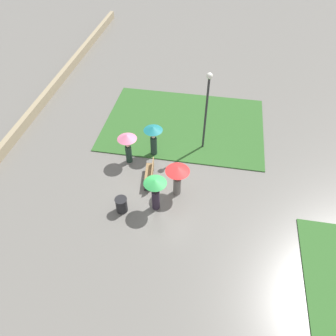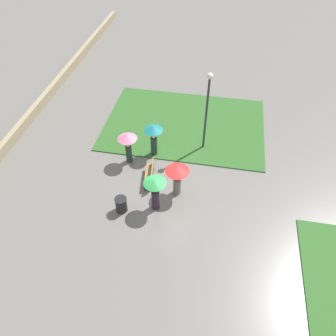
{
  "view_description": "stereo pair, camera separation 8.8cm",
  "coord_description": "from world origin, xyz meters",
  "px_view_note": "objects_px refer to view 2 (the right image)",
  "views": [
    {
      "loc": [
        10.81,
        1.98,
        12.64
      ],
      "look_at": [
        -0.84,
        -0.09,
        0.95
      ],
      "focal_mm": 35.0,
      "sensor_mm": 36.0,
      "label": 1
    },
    {
      "loc": [
        10.79,
        2.06,
        12.64
      ],
      "look_at": [
        -0.84,
        -0.09,
        0.95
      ],
      "focal_mm": 35.0,
      "sensor_mm": 36.0,
      "label": 2
    }
  ],
  "objects_px": {
    "lamp_post": "(207,103)",
    "trash_bin": "(121,204)",
    "crowd_person_green": "(155,189)",
    "park_bench": "(150,174)",
    "crowd_person_teal": "(154,136)",
    "crowd_person_red": "(177,174)",
    "crowd_person_pink": "(128,142)"
  },
  "relations": [
    {
      "from": "park_bench",
      "to": "crowd_person_green",
      "type": "bearing_deg",
      "value": 12.95
    },
    {
      "from": "crowd_person_red",
      "to": "lamp_post",
      "type": "bearing_deg",
      "value": -165.14
    },
    {
      "from": "crowd_person_green",
      "to": "crowd_person_pink",
      "type": "bearing_deg",
      "value": -61.56
    },
    {
      "from": "park_bench",
      "to": "trash_bin",
      "type": "height_order",
      "value": "park_bench"
    },
    {
      "from": "trash_bin",
      "to": "park_bench",
      "type": "bearing_deg",
      "value": 157.18
    },
    {
      "from": "trash_bin",
      "to": "crowd_person_green",
      "type": "relative_size",
      "value": 0.42
    },
    {
      "from": "lamp_post",
      "to": "trash_bin",
      "type": "xyz_separation_m",
      "value": [
        5.35,
        -3.37,
        -2.62
      ]
    },
    {
      "from": "lamp_post",
      "to": "crowd_person_green",
      "type": "height_order",
      "value": "lamp_post"
    },
    {
      "from": "lamp_post",
      "to": "crowd_person_pink",
      "type": "height_order",
      "value": "lamp_post"
    },
    {
      "from": "crowd_person_pink",
      "to": "crowd_person_teal",
      "type": "distance_m",
      "value": 1.48
    },
    {
      "from": "crowd_person_green",
      "to": "crowd_person_red",
      "type": "height_order",
      "value": "crowd_person_green"
    },
    {
      "from": "crowd_person_green",
      "to": "trash_bin",
      "type": "bearing_deg",
      "value": 9.28
    },
    {
      "from": "lamp_post",
      "to": "crowd_person_green",
      "type": "bearing_deg",
      "value": -20.18
    },
    {
      "from": "lamp_post",
      "to": "crowd_person_teal",
      "type": "relative_size",
      "value": 2.45
    },
    {
      "from": "lamp_post",
      "to": "crowd_person_teal",
      "type": "distance_m",
      "value": 3.36
    },
    {
      "from": "crowd_person_teal",
      "to": "crowd_person_pink",
      "type": "bearing_deg",
      "value": 5.94
    },
    {
      "from": "crowd_person_teal",
      "to": "crowd_person_red",
      "type": "bearing_deg",
      "value": 95.94
    },
    {
      "from": "crowd_person_pink",
      "to": "crowd_person_green",
      "type": "bearing_deg",
      "value": -72.91
    },
    {
      "from": "lamp_post",
      "to": "crowd_person_green",
      "type": "relative_size",
      "value": 2.47
    },
    {
      "from": "crowd_person_green",
      "to": "crowd_person_teal",
      "type": "bearing_deg",
      "value": -84.0
    },
    {
      "from": "park_bench",
      "to": "crowd_person_pink",
      "type": "height_order",
      "value": "crowd_person_pink"
    },
    {
      "from": "park_bench",
      "to": "lamp_post",
      "type": "distance_m",
      "value": 4.73
    },
    {
      "from": "crowd_person_green",
      "to": "crowd_person_red",
      "type": "relative_size",
      "value": 1.07
    },
    {
      "from": "lamp_post",
      "to": "trash_bin",
      "type": "height_order",
      "value": "lamp_post"
    },
    {
      "from": "crowd_person_green",
      "to": "lamp_post",
      "type": "bearing_deg",
      "value": -117.45
    },
    {
      "from": "trash_bin",
      "to": "crowd_person_teal",
      "type": "relative_size",
      "value": 0.42
    },
    {
      "from": "crowd_person_pink",
      "to": "lamp_post",
      "type": "bearing_deg",
      "value": 7.45
    },
    {
      "from": "crowd_person_red",
      "to": "trash_bin",
      "type": "bearing_deg",
      "value": -28.13
    },
    {
      "from": "trash_bin",
      "to": "crowd_person_red",
      "type": "relative_size",
      "value": 0.45
    },
    {
      "from": "park_bench",
      "to": "crowd_person_green",
      "type": "height_order",
      "value": "crowd_person_green"
    },
    {
      "from": "park_bench",
      "to": "crowd_person_pink",
      "type": "relative_size",
      "value": 0.9
    },
    {
      "from": "crowd_person_pink",
      "to": "trash_bin",
      "type": "bearing_deg",
      "value": -99.57
    }
  ]
}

